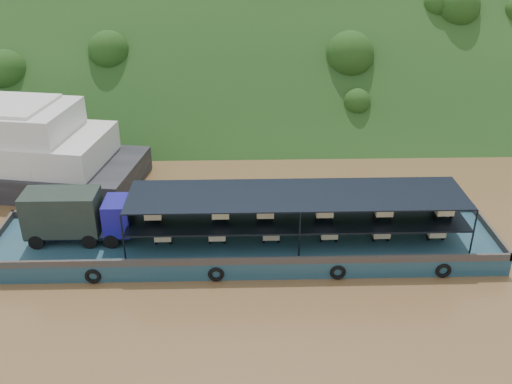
{
  "coord_description": "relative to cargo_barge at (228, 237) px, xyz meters",
  "views": [
    {
      "loc": [
        -3.04,
        -34.44,
        22.16
      ],
      "look_at": [
        -2.0,
        3.0,
        3.2
      ],
      "focal_mm": 40.0,
      "sensor_mm": 36.0,
      "label": 1
    }
  ],
  "objects": [
    {
      "name": "cargo_barge",
      "position": [
        0.0,
        0.0,
        0.0
      ],
      "size": [
        35.0,
        7.18,
        4.87
      ],
      "color": "#15374A",
      "rests_on": "ground"
    },
    {
      "name": "hillside",
      "position": [
        4.03,
        36.07,
        -1.21
      ],
      "size": [
        140.0,
        39.6,
        39.6
      ],
      "primitive_type": "cube",
      "rotation": [
        0.79,
        0.0,
        0.0
      ],
      "color": "#143212",
      "rests_on": "ground"
    },
    {
      "name": "ground",
      "position": [
        4.03,
        0.07,
        -1.21
      ],
      "size": [
        160.0,
        160.0,
        0.0
      ],
      "primitive_type": "plane",
      "color": "brown",
      "rests_on": "ground"
    }
  ]
}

